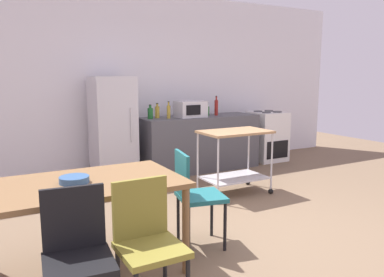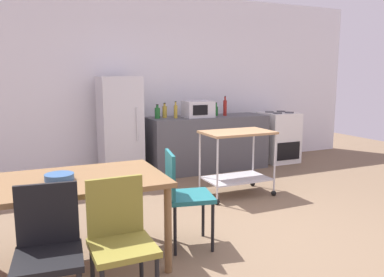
% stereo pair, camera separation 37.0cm
% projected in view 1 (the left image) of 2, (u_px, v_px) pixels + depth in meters
% --- Properties ---
extents(ground_plane, '(12.00, 12.00, 0.00)m').
position_uv_depth(ground_plane, '(252.00, 235.00, 3.76)').
color(ground_plane, brown).
extents(back_wall, '(8.40, 0.12, 2.90)m').
position_uv_depth(back_wall, '(135.00, 82.00, 6.29)').
color(back_wall, white).
rests_on(back_wall, ground_plane).
extents(kitchen_counter, '(2.00, 0.64, 0.90)m').
position_uv_depth(kitchen_counter, '(200.00, 143.00, 6.36)').
color(kitchen_counter, '#4C4C51').
rests_on(kitchen_counter, ground_plane).
extents(dining_table, '(1.50, 0.90, 0.75)m').
position_uv_depth(dining_table, '(84.00, 192.00, 2.95)').
color(dining_table, brown).
rests_on(dining_table, ground_plane).
extents(chair_olive, '(0.40, 0.40, 0.89)m').
position_uv_depth(chair_olive, '(147.00, 239.00, 2.46)').
color(chair_olive, olive).
rests_on(chair_olive, ground_plane).
extents(chair_teal, '(0.47, 0.47, 0.89)m').
position_uv_depth(chair_teal, '(194.00, 192.00, 3.44)').
color(chair_teal, '#1E666B').
rests_on(chair_teal, ground_plane).
extents(chair_black, '(0.44, 0.44, 0.89)m').
position_uv_depth(chair_black, '(77.00, 252.00, 2.28)').
color(chair_black, black).
rests_on(chair_black, ground_plane).
extents(stove_oven, '(0.60, 0.61, 0.92)m').
position_uv_depth(stove_oven, '(267.00, 136.00, 7.07)').
color(stove_oven, white).
rests_on(stove_oven, ground_plane).
extents(refrigerator, '(0.60, 0.63, 1.55)m').
position_uv_depth(refrigerator, '(113.00, 129.00, 5.70)').
color(refrigerator, silver).
rests_on(refrigerator, ground_plane).
extents(kitchen_cart, '(0.91, 0.57, 0.85)m').
position_uv_depth(kitchen_cart, '(235.00, 152.00, 5.01)').
color(kitchen_cart, '#A37A51').
rests_on(kitchen_cart, ground_plane).
extents(bottle_hot_sauce, '(0.08, 0.08, 0.22)m').
position_uv_depth(bottle_hot_sauce, '(150.00, 113.00, 5.88)').
color(bottle_hot_sauce, '#1E6628').
rests_on(bottle_hot_sauce, kitchen_counter).
extents(bottle_vinegar, '(0.07, 0.07, 0.24)m').
position_uv_depth(bottle_vinegar, '(157.00, 112.00, 6.00)').
color(bottle_vinegar, gold).
rests_on(bottle_vinegar, kitchen_counter).
extents(bottle_soy_sauce, '(0.06, 0.06, 0.27)m').
position_uv_depth(bottle_soy_sauce, '(169.00, 111.00, 5.94)').
color(bottle_soy_sauce, gold).
rests_on(bottle_soy_sauce, kitchen_counter).
extents(microwave, '(0.46, 0.35, 0.26)m').
position_uv_depth(microwave, '(190.00, 109.00, 6.11)').
color(microwave, silver).
rests_on(microwave, kitchen_counter).
extents(bottle_sparkling_water, '(0.06, 0.06, 0.22)m').
position_uv_depth(bottle_sparkling_water, '(207.00, 110.00, 6.39)').
color(bottle_sparkling_water, '#1E6628').
rests_on(bottle_sparkling_water, kitchen_counter).
extents(bottle_wine, '(0.06, 0.06, 0.33)m').
position_uv_depth(bottle_wine, '(216.00, 107.00, 6.39)').
color(bottle_wine, maroon).
rests_on(bottle_wine, kitchen_counter).
extents(fruit_bowl, '(0.22, 0.22, 0.05)m').
position_uv_depth(fruit_bowl, '(74.00, 180.00, 2.90)').
color(fruit_bowl, '#33598C').
rests_on(fruit_bowl, dining_table).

